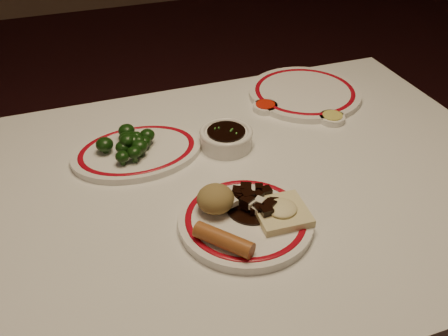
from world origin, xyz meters
The scene contains 12 objects.
dining_table centered at (0.00, 0.00, 0.66)m, with size 1.20×0.90×0.75m.
main_plate centered at (-0.06, -0.13, 0.76)m, with size 0.29×0.29×0.02m.
rice_mound centered at (-0.10, -0.09, 0.79)m, with size 0.07×0.07×0.05m, color olive.
spring_roll centered at (-0.12, -0.19, 0.78)m, with size 0.03×0.03×0.11m, color #A35B28.
fried_wonton centered at (0.01, -0.15, 0.78)m, with size 0.10×0.10×0.03m.
stirfry_heap centered at (-0.04, -0.11, 0.78)m, with size 0.10×0.10×0.03m.
broccoli_plate centered at (-0.20, 0.17, 0.76)m, with size 0.30×0.26×0.02m.
broccoli_pile centered at (-0.21, 0.17, 0.79)m, with size 0.13×0.13×0.05m.
soy_bowl centered at (0.00, 0.13, 0.77)m, with size 0.12×0.12×0.04m.
sweet_sour_dish centered at (0.15, 0.26, 0.76)m, with size 0.06×0.06×0.02m.
mustard_dish centered at (0.29, 0.15, 0.76)m, with size 0.06×0.06×0.02m.
far_plate centered at (0.28, 0.29, 0.76)m, with size 0.32×0.32×0.02m.
Camera 1 is at (-0.33, -0.77, 1.39)m, focal length 40.00 mm.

